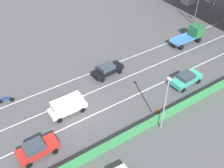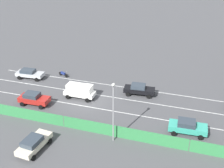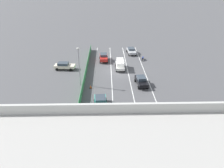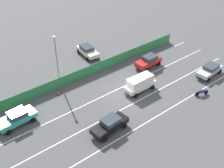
% 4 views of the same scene
% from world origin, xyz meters
% --- Properties ---
extents(ground_plane, '(300.00, 300.00, 0.00)m').
position_xyz_m(ground_plane, '(0.00, 0.00, 0.00)').
color(ground_plane, '#4C4C4F').
extents(lane_line_left_edge, '(0.14, 48.85, 0.01)m').
position_xyz_m(lane_line_left_edge, '(-5.39, 6.42, 0.00)').
color(lane_line_left_edge, silver).
rests_on(lane_line_left_edge, ground).
extents(lane_line_mid_left, '(0.14, 48.85, 0.01)m').
position_xyz_m(lane_line_mid_left, '(-1.80, 6.42, 0.00)').
color(lane_line_mid_left, silver).
rests_on(lane_line_mid_left, ground).
extents(lane_line_mid_right, '(0.14, 48.85, 0.01)m').
position_xyz_m(lane_line_mid_right, '(1.80, 6.42, 0.00)').
color(lane_line_mid_right, silver).
rests_on(lane_line_mid_right, ground).
extents(lane_line_right_edge, '(0.14, 48.85, 0.01)m').
position_xyz_m(lane_line_right_edge, '(5.39, 6.42, 0.00)').
color(lane_line_right_edge, silver).
rests_on(lane_line_right_edge, ground).
extents(green_fence, '(0.10, 44.95, 1.56)m').
position_xyz_m(green_fence, '(7.07, 6.42, 0.78)').
color(green_fence, '#338447').
rests_on(green_fence, ground).
extents(car_van_white, '(1.99, 4.47, 2.09)m').
position_xyz_m(car_van_white, '(-0.20, -2.11, 1.19)').
color(car_van_white, silver).
rests_on(car_van_white, ground).
extents(car_sedan_black, '(2.23, 4.61, 1.66)m').
position_xyz_m(car_sedan_black, '(-3.74, 5.79, 0.91)').
color(car_sedan_black, black).
rests_on(car_sedan_black, ground).
extents(car_taxi_teal, '(2.26, 4.54, 1.71)m').
position_xyz_m(car_taxi_teal, '(3.77, 13.39, 0.94)').
color(car_taxi_teal, teal).
rests_on(car_taxi_teal, ground).
extents(car_sedan_red, '(2.14, 4.26, 1.72)m').
position_xyz_m(car_sedan_red, '(3.49, -7.39, 0.95)').
color(car_sedan_red, red).
rests_on(car_sedan_red, ground).
extents(car_sedan_silver, '(2.29, 4.64, 1.52)m').
position_xyz_m(car_sedan_silver, '(-3.72, -12.60, 0.87)').
color(car_sedan_silver, '#B7BABC').
rests_on(car_sedan_silver, ground).
extents(motorcycle, '(0.88, 1.86, 0.93)m').
position_xyz_m(motorcycle, '(-6.05, -7.70, 0.46)').
color(motorcycle, black).
rests_on(motorcycle, ground).
extents(parked_sedan_cream, '(4.60, 2.33, 1.61)m').
position_xyz_m(parked_sedan_cream, '(12.03, -2.16, 0.91)').
color(parked_sedan_cream, beige).
rests_on(parked_sedan_cream, ground).
extents(street_lamp, '(0.60, 0.36, 7.29)m').
position_xyz_m(street_lamp, '(7.76, 5.51, 4.41)').
color(street_lamp, gray).
rests_on(street_lamp, ground).
extents(traffic_cone, '(0.47, 0.47, 0.57)m').
position_xyz_m(traffic_cone, '(5.73, 6.89, 0.26)').
color(traffic_cone, orange).
rests_on(traffic_cone, ground).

